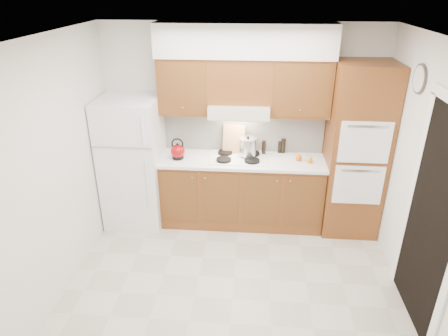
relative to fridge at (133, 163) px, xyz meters
The scene contains 26 objects.
floor 2.00m from the fridge, 39.06° to the right, with size 3.60×3.60×0.00m, color beige.
ceiling 2.51m from the fridge, 39.06° to the right, with size 3.60×3.60×0.00m, color white.
wall_back 1.52m from the fridge, 14.37° to the left, with size 3.60×0.02×2.60m, color silver.
wall_left 1.28m from the fridge, 109.11° to the right, with size 0.02×3.00×2.60m, color silver.
wall_right 3.43m from the fridge, 19.58° to the right, with size 0.02×3.00×2.60m, color silver.
fridge is the anchor object (origin of this frame).
base_cabinets 1.49m from the fridge, ahead, with size 2.11×0.60×0.90m, color brown.
countertop 1.43m from the fridge, ahead, with size 2.13×0.62×0.04m, color white.
backsplash 1.51m from the fridge, 13.56° to the left, with size 2.11×0.03×0.56m, color white.
oven_cabinet 2.86m from the fridge, ahead, with size 0.70×0.65×2.20m, color brown.
upper_cab_left 1.22m from the fridge, 15.78° to the left, with size 0.63×0.33×0.70m, color brown.
upper_cab_right 2.35m from the fridge, ahead, with size 0.73×0.33×0.70m, color brown.
range_hood 1.56m from the fridge, ahead, with size 0.75×0.45×0.15m, color silver.
upper_cab_over_hood 1.75m from the fridge, ahead, with size 0.75×0.33×0.55m, color brown.
soffit 2.11m from the fridge, ahead, with size 2.13×0.36×0.40m, color silver.
cooktop 1.38m from the fridge, ahead, with size 0.74×0.50×0.01m, color white.
doorway 3.53m from the fridge, 25.02° to the right, with size 0.02×0.90×2.10m, color black.
wall_clock 3.49m from the fridge, 10.48° to the right, with size 0.30×0.30×0.02m, color #3F3833.
kettle 0.63m from the fridge, ahead, with size 0.18×0.18×0.18m, color maroon.
cutting_board 1.36m from the fridge, 10.85° to the left, with size 0.29×0.02×0.38m, color tan.
stock_pot 1.52m from the fridge, ahead, with size 0.21×0.21×0.22m, color #BCBBC0.
condiment_a 1.73m from the fridge, ahead, with size 0.05×0.05×0.19m, color black.
condiment_b 2.00m from the fridge, ahead, with size 0.06×0.06×0.19m, color black.
condiment_c 1.95m from the fridge, ahead, with size 0.05×0.05×0.15m, color black.
orange_near 2.29m from the fridge, ahead, with size 0.07×0.07×0.07m, color orange.
orange_far 2.16m from the fridge, ahead, with size 0.08×0.08×0.08m, color #E0550B.
Camera 1 is at (0.17, -3.54, 3.02)m, focal length 32.00 mm.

